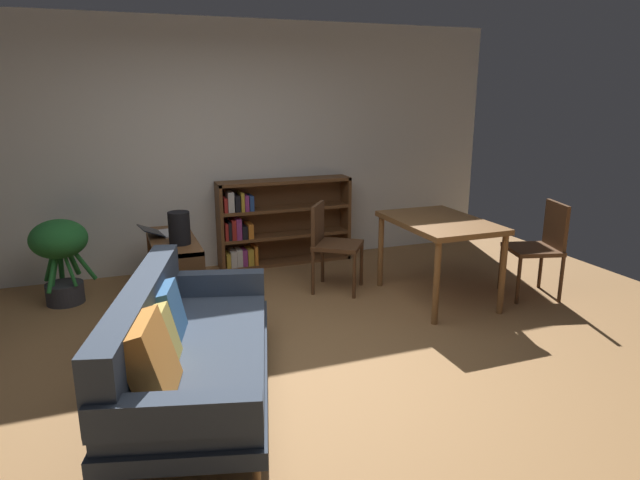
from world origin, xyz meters
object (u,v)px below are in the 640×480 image
at_px(fabric_couch, 182,346).
at_px(dining_chair_near, 541,244).
at_px(open_laptop, 165,232).
at_px(media_console, 175,269).
at_px(desk_speaker, 179,228).
at_px(potted_floor_plant, 60,250).
at_px(dining_table, 439,229).
at_px(bookshelf, 275,223).
at_px(dining_chair_far, 331,241).

xyz_separation_m(fabric_couch, dining_chair_near, (3.50, 0.73, 0.15)).
height_order(fabric_couch, open_laptop, fabric_couch).
xyz_separation_m(media_console, open_laptop, (-0.05, 0.18, 0.33)).
bearing_deg(desk_speaker, potted_floor_plant, 155.26).
height_order(desk_speaker, dining_chair_near, dining_chair_near).
bearing_deg(dining_table, dining_chair_near, -15.39).
bearing_deg(dining_table, bookshelf, 123.89).
bearing_deg(open_laptop, dining_chair_far, -16.64).
height_order(dining_chair_near, bookshelf, bookshelf).
bearing_deg(desk_speaker, bookshelf, 40.66).
distance_m(open_laptop, bookshelf, 1.43).
xyz_separation_m(dining_table, bookshelf, (-1.13, 1.68, -0.21)).
relative_size(fabric_couch, dining_chair_near, 2.38).
relative_size(desk_speaker, potted_floor_plant, 0.37).
bearing_deg(dining_table, potted_floor_plant, 161.23).
bearing_deg(desk_speaker, open_laptop, 103.38).
relative_size(fabric_couch, media_console, 1.99).
bearing_deg(open_laptop, fabric_couch, -93.20).
bearing_deg(potted_floor_plant, desk_speaker, -24.74).
relative_size(open_laptop, dining_chair_near, 0.49).
relative_size(open_laptop, bookshelf, 0.30).
height_order(media_console, dining_table, dining_table).
height_order(fabric_couch, dining_table, fabric_couch).
bearing_deg(desk_speaker, dining_table, -15.93).
bearing_deg(potted_floor_plant, dining_chair_far, -12.16).
xyz_separation_m(open_laptop, dining_chair_near, (3.39, -1.34, -0.10)).
relative_size(fabric_couch, desk_speaker, 7.39).
height_order(media_console, dining_chair_near, dining_chair_near).
bearing_deg(bookshelf, potted_floor_plant, -166.41).
xyz_separation_m(open_laptop, potted_floor_plant, (-0.95, 0.07, -0.11)).
xyz_separation_m(dining_chair_far, bookshelf, (-0.27, 1.08, -0.03)).
relative_size(fabric_couch, open_laptop, 4.82).
distance_m(dining_chair_near, dining_chair_far, 2.03).
bearing_deg(open_laptop, dining_table, -23.86).
distance_m(fabric_couch, dining_chair_far, 2.32).
xyz_separation_m(fabric_couch, potted_floor_plant, (-0.83, 2.14, 0.15)).
bearing_deg(dining_chair_far, open_laptop, 163.36).
distance_m(dining_chair_near, bookshelf, 2.87).
xyz_separation_m(fabric_couch, bookshelf, (1.40, 2.68, 0.10)).
relative_size(desk_speaker, dining_chair_near, 0.32).
height_order(fabric_couch, bookshelf, bookshelf).
bearing_deg(fabric_couch, bookshelf, 62.46).
xyz_separation_m(potted_floor_plant, dining_chair_far, (2.50, -0.54, -0.01)).
height_order(fabric_couch, dining_chair_far, dining_chair_far).
relative_size(potted_floor_plant, bookshelf, 0.52).
xyz_separation_m(open_laptop, bookshelf, (1.28, 0.61, -0.15)).
distance_m(media_console, bookshelf, 1.48).
bearing_deg(bookshelf, dining_chair_far, -75.99).
relative_size(desk_speaker, dining_table, 0.26).
height_order(fabric_couch, potted_floor_plant, potted_floor_plant).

